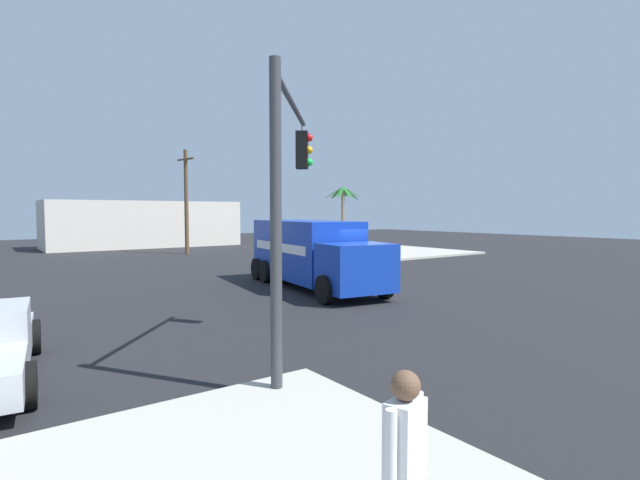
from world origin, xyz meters
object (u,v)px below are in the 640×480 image
(vending_machine_red, at_px, (358,237))
(utility_pole, at_px, (186,200))
(pedestrian_near_corner, at_px, (405,465))
(delivery_truck, at_px, (312,253))
(palm_tree_far, at_px, (343,205))
(traffic_light_primary, at_px, (289,177))

(vending_machine_red, distance_m, utility_pole, 14.24)
(pedestrian_near_corner, bearing_deg, delivery_truck, 57.46)
(vending_machine_red, relative_size, palm_tree_far, 0.36)
(traffic_light_primary, relative_size, vending_machine_red, 3.01)
(pedestrian_near_corner, bearing_deg, traffic_light_primary, 66.23)
(pedestrian_near_corner, xyz_separation_m, utility_pole, (10.35, 32.37, 2.88))
(vending_machine_red, relative_size, utility_pole, 0.24)
(delivery_truck, xyz_separation_m, vending_machine_red, (14.87, 14.39, -0.40))
(traffic_light_primary, relative_size, utility_pole, 0.71)
(palm_tree_far, distance_m, utility_pole, 12.85)
(traffic_light_primary, relative_size, palm_tree_far, 1.07)
(traffic_light_primary, relative_size, pedestrian_near_corner, 3.14)
(palm_tree_far, bearing_deg, traffic_light_primary, -130.85)
(traffic_light_primary, distance_m, pedestrian_near_corner, 6.66)
(palm_tree_far, bearing_deg, vending_machine_red, -49.94)
(vending_machine_red, height_order, utility_pole, utility_pole)
(traffic_light_primary, xyz_separation_m, palm_tree_far, (20.29, 23.46, -0.07))
(palm_tree_far, bearing_deg, utility_pole, 164.99)
(delivery_truck, xyz_separation_m, palm_tree_far, (14.03, 15.38, 2.31))
(pedestrian_near_corner, height_order, palm_tree_far, palm_tree_far)
(pedestrian_near_corner, distance_m, vending_machine_red, 36.65)
(traffic_light_primary, height_order, pedestrian_near_corner, traffic_light_primary)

